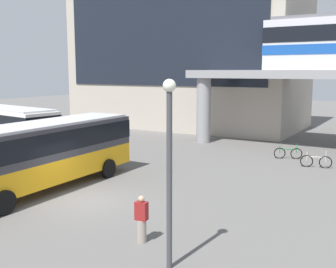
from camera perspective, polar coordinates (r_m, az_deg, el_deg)
ground_plane at (r=26.48m, az=3.19°, el=-3.53°), size 120.00×120.00×0.00m
station_building at (r=43.09m, az=2.85°, el=11.84°), size 22.67×11.44×15.93m
bus_main at (r=20.11m, az=-17.40°, el=-2.06°), size 2.93×11.09×3.22m
bicycle_green at (r=27.69m, az=16.30°, el=-2.57°), size 1.68×0.74×1.04m
bicycle_silver at (r=25.70m, az=19.83°, el=-3.60°), size 1.76×0.45×1.04m
pedestrian_waiting_near_stop at (r=13.84m, az=-3.69°, el=-11.89°), size 0.43×0.32×1.59m
lamp_post at (r=11.37m, az=0.19°, el=-3.27°), size 0.36×0.36×5.40m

